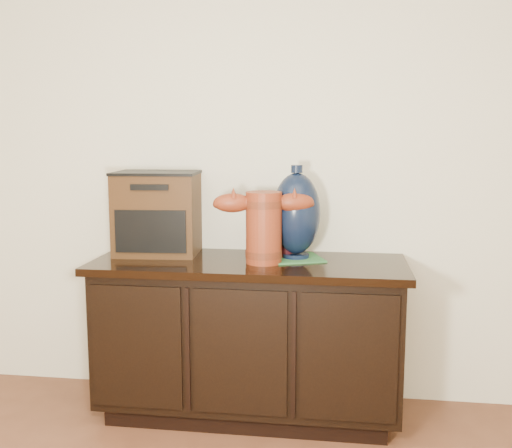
# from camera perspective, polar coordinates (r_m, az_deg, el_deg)

# --- Properties ---
(sideboard) EXTENTS (1.46, 0.56, 0.75)m
(sideboard) POSITION_cam_1_polar(r_m,az_deg,el_deg) (2.90, -0.68, -10.67)
(sideboard) COLOR black
(sideboard) RESTS_ON ground
(terracotta_vessel) EXTENTS (0.47, 0.20, 0.33)m
(terracotta_vessel) POSITION_cam_1_polar(r_m,az_deg,el_deg) (2.72, 0.74, 0.09)
(terracotta_vessel) COLOR maroon
(terracotta_vessel) RESTS_ON sideboard
(tv_radio) EXTENTS (0.43, 0.35, 0.41)m
(tv_radio) POSITION_cam_1_polar(r_m,az_deg,el_deg) (2.99, -9.33, 1.06)
(tv_radio) COLOR #3B220E
(tv_radio) RESTS_ON sideboard
(green_mat) EXTENTS (0.30, 0.30, 0.01)m
(green_mat) POSITION_cam_1_polar(r_m,az_deg,el_deg) (2.85, 3.82, -3.25)
(green_mat) COLOR #32703A
(green_mat) RESTS_ON sideboard
(lamp_base) EXTENTS (0.29, 0.29, 0.44)m
(lamp_base) POSITION_cam_1_polar(r_m,az_deg,el_deg) (2.82, 3.86, 0.96)
(lamp_base) COLOR black
(lamp_base) RESTS_ON green_mat
(spray_can) EXTENTS (0.06, 0.06, 0.18)m
(spray_can) POSITION_cam_1_polar(r_m,az_deg,el_deg) (2.85, 2.87, -1.49)
(spray_can) COLOR #5D101A
(spray_can) RESTS_ON sideboard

